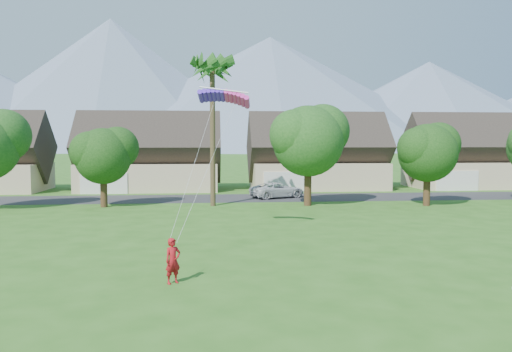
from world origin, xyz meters
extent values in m
plane|color=#2D6019|center=(0.00, 0.00, 0.00)|extent=(500.00, 500.00, 0.00)
cube|color=#2D2D30|center=(0.00, 34.00, 0.01)|extent=(90.00, 7.00, 0.01)
imported|color=#AC131A|center=(-3.59, 5.53, 0.88)|extent=(0.77, 0.70, 1.76)
imported|color=silver|center=(4.20, 34.00, 0.74)|extent=(5.86, 4.32, 1.48)
cone|color=slate|center=(-55.00, 260.00, 35.00)|extent=(190.00, 190.00, 70.00)
cone|color=slate|center=(30.00, 260.00, 31.00)|extent=(240.00, 240.00, 62.00)
cone|color=slate|center=(120.00, 260.00, 25.00)|extent=(200.00, 200.00, 50.00)
cube|color=beige|center=(-9.00, 43.00, 1.50)|extent=(15.00, 8.00, 3.00)
cube|color=#382D28|center=(-9.00, 43.00, 4.79)|extent=(15.75, 8.15, 8.15)
cube|color=silver|center=(-13.20, 38.94, 1.10)|extent=(4.80, 0.12, 2.20)
cube|color=beige|center=(10.00, 43.00, 1.50)|extent=(15.00, 8.00, 3.00)
cube|color=#382D28|center=(10.00, 43.00, 4.79)|extent=(15.75, 8.15, 8.15)
cube|color=silver|center=(5.80, 38.94, 1.10)|extent=(4.80, 0.12, 2.20)
cube|color=beige|center=(29.00, 43.00, 1.50)|extent=(15.00, 8.00, 3.00)
cube|color=#382D28|center=(29.00, 43.00, 4.79)|extent=(15.75, 8.15, 8.15)
cube|color=silver|center=(24.80, 38.94, 1.10)|extent=(4.80, 0.12, 2.20)
cylinder|color=#47301C|center=(-11.00, 28.50, 1.09)|extent=(0.56, 0.56, 2.18)
sphere|color=#214916|center=(-11.00, 28.50, 4.22)|extent=(4.62, 4.62, 4.62)
cylinder|color=#47301C|center=(6.00, 28.00, 1.41)|extent=(0.62, 0.62, 2.82)
sphere|color=#214916|center=(6.00, 28.00, 5.46)|extent=(5.98, 5.98, 5.98)
cylinder|color=#47301C|center=(16.00, 27.00, 1.15)|extent=(0.58, 0.58, 2.30)
sphere|color=#214916|center=(16.00, 27.00, 4.46)|extent=(4.90, 4.90, 4.90)
cylinder|color=#4C3D26|center=(-2.00, 28.50, 6.00)|extent=(0.44, 0.44, 12.00)
sphere|color=#286021|center=(-2.00, 28.50, 12.30)|extent=(3.00, 3.00, 3.00)
cube|color=#491CD3|center=(-2.06, 14.88, 8.01)|extent=(1.60, 1.26, 0.50)
cube|color=#D9289A|center=(-0.63, 14.88, 8.01)|extent=(1.60, 1.26, 0.50)
camera|label=1|loc=(-2.08, -13.46, 5.45)|focal=35.00mm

